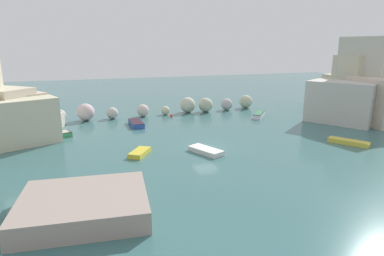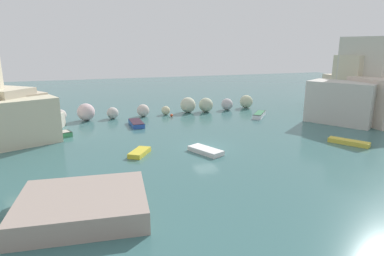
% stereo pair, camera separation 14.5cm
% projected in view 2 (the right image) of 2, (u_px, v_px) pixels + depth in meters
% --- Properties ---
extents(cove_water, '(160.00, 160.00, 0.00)m').
position_uv_depth(cove_water, '(206.00, 147.00, 35.76)').
color(cove_water, '#396767').
rests_on(cove_water, ground).
extents(cliff_headland_right, '(18.48, 20.63, 11.96)m').
position_uv_depth(cliff_headland_right, '(359.00, 92.00, 50.69)').
color(cliff_headland_right, beige).
rests_on(cliff_headland_right, ground).
extents(rock_breakwater, '(35.29, 3.79, 2.52)m').
position_uv_depth(rock_breakwater, '(166.00, 108.00, 52.37)').
color(rock_breakwater, beige).
rests_on(rock_breakwater, ground).
extents(stone_dock, '(8.60, 7.39, 1.42)m').
position_uv_depth(stone_dock, '(83.00, 205.00, 21.24)').
color(stone_dock, gray).
rests_on(stone_dock, ground).
extents(channel_buoy, '(0.46, 0.46, 0.46)m').
position_uv_depth(channel_buoy, '(172.00, 115.00, 50.75)').
color(channel_buoy, '#E04C28').
rests_on(channel_buoy, cove_water).
extents(moored_boat_0, '(3.00, 4.11, 0.48)m').
position_uv_depth(moored_boat_0, '(206.00, 151.00, 33.74)').
color(moored_boat_0, silver).
rests_on(moored_boat_0, cove_water).
extents(moored_boat_1, '(1.60, 4.16, 0.63)m').
position_uv_depth(moored_boat_1, '(136.00, 123.00, 45.16)').
color(moored_boat_1, '#2952AE').
rests_on(moored_boat_1, cove_water).
extents(moored_boat_2, '(3.85, 4.21, 0.66)m').
position_uv_depth(moored_boat_2, '(259.00, 115.00, 50.73)').
color(moored_boat_2, white).
rests_on(moored_boat_2, cove_water).
extents(moored_boat_3, '(3.22, 4.21, 0.49)m').
position_uv_depth(moored_boat_3, '(349.00, 142.00, 36.67)').
color(moored_boat_3, gold).
rests_on(moored_boat_3, cove_water).
extents(moored_boat_4, '(2.72, 3.17, 0.48)m').
position_uv_depth(moored_boat_4, '(140.00, 153.00, 33.13)').
color(moored_boat_4, yellow).
rests_on(moored_boat_4, cove_water).
extents(moored_boat_5, '(3.80, 2.64, 0.63)m').
position_uv_depth(moored_boat_5, '(56.00, 135.00, 39.23)').
color(moored_boat_5, '#388855').
rests_on(moored_boat_5, cove_water).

